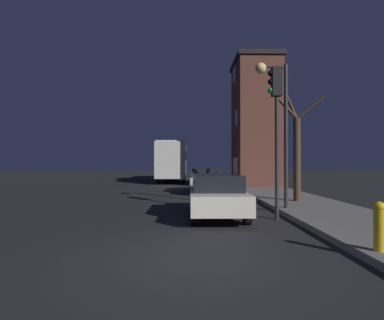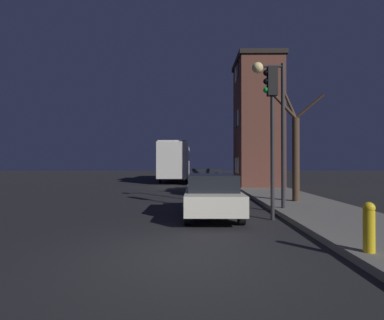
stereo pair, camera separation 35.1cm
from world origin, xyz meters
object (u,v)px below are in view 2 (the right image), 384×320
(car_near_lane, at_px, (212,194))
(fire_hydrant, at_px, (369,226))
(streetlamp, at_px, (273,108))
(bare_tree, at_px, (295,151))
(car_mid_lane, at_px, (206,179))
(traffic_light, at_px, (271,111))
(bus, at_px, (176,159))

(car_near_lane, xyz_separation_m, fire_hydrant, (2.58, -4.44, -0.10))
(streetlamp, relative_size, fire_hydrant, 5.73)
(streetlamp, relative_size, bare_tree, 1.11)
(bare_tree, xyz_separation_m, car_mid_lane, (-3.55, 5.19, -1.51))
(streetlamp, relative_size, traffic_light, 1.09)
(car_mid_lane, bearing_deg, bare_tree, -55.62)
(streetlamp, bearing_deg, fire_hydrant, -86.22)
(traffic_light, bearing_deg, bare_tree, 60.87)
(bus, distance_m, car_mid_lane, 11.91)
(traffic_light, height_order, bare_tree, bare_tree)
(streetlamp, xyz_separation_m, bare_tree, (1.43, 1.95, -1.44))
(traffic_light, relative_size, bus, 0.40)
(traffic_light, bearing_deg, car_near_lane, 162.04)
(traffic_light, height_order, car_mid_lane, traffic_light)
(traffic_light, relative_size, car_near_lane, 1.11)
(bus, relative_size, car_near_lane, 2.78)
(bare_tree, height_order, car_near_lane, bare_tree)
(traffic_light, distance_m, bare_tree, 3.95)
(bare_tree, height_order, fire_hydrant, bare_tree)
(car_near_lane, xyz_separation_m, car_mid_lane, (0.11, 7.92, 0.04))
(traffic_light, bearing_deg, car_mid_lane, 101.33)
(bare_tree, xyz_separation_m, bus, (-6.06, 16.76, -0.16))
(streetlamp, relative_size, car_mid_lane, 1.16)
(car_near_lane, bearing_deg, car_mid_lane, 89.21)
(car_mid_lane, relative_size, fire_hydrant, 4.93)
(bus, xyz_separation_m, car_mid_lane, (2.51, -11.56, -1.35))
(car_near_lane, bearing_deg, bus, 97.03)
(car_near_lane, relative_size, car_mid_lane, 0.96)
(car_mid_lane, height_order, fire_hydrant, car_mid_lane)
(streetlamp, xyz_separation_m, fire_hydrant, (0.34, -5.23, -3.08))
(bare_tree, bearing_deg, bus, 109.89)
(bare_tree, bearing_deg, traffic_light, -119.13)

